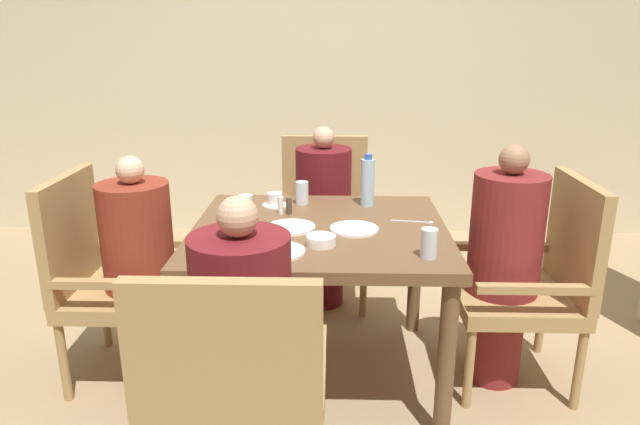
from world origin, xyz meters
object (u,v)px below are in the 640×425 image
at_px(diner_in_far_chair, 323,216).
at_px(glass_tall_near, 246,207).
at_px(chair_right_side, 535,277).
at_px(chair_near_corner, 237,398).
at_px(water_bottle, 368,182).
at_px(chair_far_side, 324,214).
at_px(chair_left_side, 108,273).
at_px(diner_in_left_chair, 140,267).
at_px(diner_in_near_chair, 244,356).
at_px(plate_main_left, 291,227).
at_px(teacup_with_saucer, 275,200).
at_px(bowl_small, 321,240).
at_px(glass_tall_far, 302,193).
at_px(plate_main_right, 354,229).
at_px(glass_tall_mid, 429,243).
at_px(plate_dessert_center, 278,251).
at_px(diner_in_right_chair, 503,265).

height_order(diner_in_far_chair, glass_tall_near, diner_in_far_chair).
height_order(chair_right_side, chair_near_corner, same).
bearing_deg(water_bottle, chair_far_side, 111.02).
relative_size(chair_left_side, chair_far_side, 1.00).
bearing_deg(diner_in_left_chair, water_bottle, 17.63).
distance_m(diner_in_far_chair, diner_in_near_chair, 1.57).
distance_m(chair_left_side, plate_main_left, 0.89).
height_order(chair_left_side, teacup_with_saucer, chair_left_side).
height_order(diner_in_near_chair, glass_tall_near, diner_in_near_chair).
xyz_separation_m(diner_in_left_chair, plate_main_left, (0.70, -0.03, 0.21)).
bearing_deg(bowl_small, chair_left_side, 166.72).
xyz_separation_m(diner_in_left_chair, glass_tall_far, (0.73, 0.36, 0.26)).
bearing_deg(water_bottle, plate_main_right, -101.35).
bearing_deg(glass_tall_near, glass_tall_mid, -30.35).
bearing_deg(plate_dessert_center, glass_tall_near, 114.28).
distance_m(plate_main_left, plate_main_right, 0.28).
bearing_deg(diner_in_left_chair, diner_in_near_chair, -52.25).
height_order(chair_right_side, water_bottle, water_bottle).
height_order(teacup_with_saucer, bowl_small, teacup_with_saucer).
bearing_deg(glass_tall_near, diner_in_far_chair, 63.32).
bearing_deg(chair_left_side, bowl_small, -13.28).
relative_size(chair_right_side, glass_tall_far, 8.44).
xyz_separation_m(diner_in_right_chair, chair_near_corner, (-1.05, -0.93, -0.06)).
bearing_deg(chair_left_side, glass_tall_near, 8.59).
height_order(diner_in_far_chair, glass_tall_far, diner_in_far_chair).
bearing_deg(chair_right_side, plate_dessert_center, -164.08).
distance_m(chair_far_side, teacup_with_saucer, 0.71).
bearing_deg(bowl_small, chair_right_side, 13.61).
xyz_separation_m(chair_far_side, chair_right_side, (0.98, -0.93, 0.00)).
relative_size(chair_near_corner, teacup_with_saucer, 7.72).
relative_size(chair_far_side, chair_near_corner, 1.00).
xyz_separation_m(chair_near_corner, water_bottle, (0.45, 1.26, 0.35)).
bearing_deg(diner_in_right_chair, diner_in_far_chair, 136.77).
bearing_deg(teacup_with_saucer, glass_tall_near, -116.75).
bearing_deg(chair_left_side, diner_in_near_chair, -45.95).
bearing_deg(diner_in_right_chair, water_bottle, 150.79).
relative_size(bowl_small, glass_tall_far, 1.04).
bearing_deg(glass_tall_near, bowl_small, -42.84).
height_order(plate_main_left, glass_tall_near, glass_tall_near).
height_order(chair_far_side, diner_in_far_chair, diner_in_far_chair).
distance_m(chair_near_corner, plate_main_right, 0.99).
distance_m(bowl_small, glass_tall_mid, 0.43).
height_order(diner_in_right_chair, bowl_small, diner_in_right_chair).
bearing_deg(bowl_small, diner_in_far_chair, 90.72).
relative_size(diner_in_right_chair, plate_main_right, 5.28).
bearing_deg(glass_tall_near, diner_in_near_chair, -82.34).
bearing_deg(chair_near_corner, plate_main_right, 66.92).
height_order(diner_in_far_chair, teacup_with_saucer, diner_in_far_chair).
bearing_deg(diner_in_right_chair, teacup_with_saucer, 163.44).
height_order(teacup_with_saucer, water_bottle, water_bottle).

